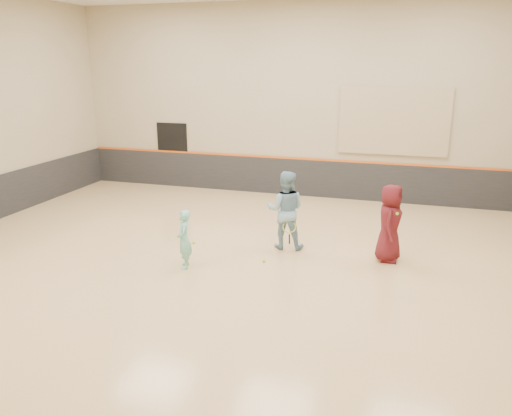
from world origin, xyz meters
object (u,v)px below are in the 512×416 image
(instructor, at_px, (285,210))
(young_man, at_px, (390,223))
(girl, at_px, (184,239))
(spare_racket, at_px, (291,218))

(instructor, xyz_separation_m, young_man, (2.34, -0.10, -0.06))
(young_man, bearing_deg, girl, 115.43)
(girl, distance_m, spare_racket, 4.11)
(girl, relative_size, instructor, 0.69)
(girl, bearing_deg, spare_racket, 138.18)
(instructor, bearing_deg, young_man, 170.29)
(girl, xyz_separation_m, young_man, (4.08, 1.67, 0.22))
(instructor, bearing_deg, girl, 38.12)
(spare_racket, bearing_deg, instructor, -80.94)
(girl, relative_size, spare_racket, 1.71)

